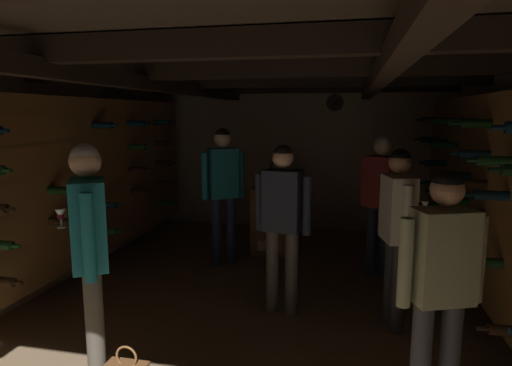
{
  "coord_description": "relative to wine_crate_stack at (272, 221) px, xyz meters",
  "views": [
    {
      "loc": [
        0.84,
        -3.83,
        1.88
      ],
      "look_at": [
        -0.11,
        0.52,
        1.16
      ],
      "focal_mm": 30.54,
      "sensor_mm": 36.0,
      "label": 1
    }
  ],
  "objects": [
    {
      "name": "person_guest_far_right",
      "position": [
        1.36,
        -0.55,
        0.54
      ],
      "size": [
        0.44,
        0.38,
        1.64
      ],
      "color": "#232D4C",
      "rests_on": "ground_plane"
    },
    {
      "name": "person_guest_near_left",
      "position": [
        -0.68,
        -3.09,
        0.57
      ],
      "size": [
        0.43,
        0.47,
        1.69
      ],
      "color": "#4C473D",
      "rests_on": "ground_plane"
    },
    {
      "name": "wine_crate_stack",
      "position": [
        0.0,
        0.0,
        0.0
      ],
      "size": [
        0.52,
        0.35,
        0.9
      ],
      "color": "brown",
      "rests_on": "ground_plane"
    },
    {
      "name": "display_bottle",
      "position": [
        -0.0,
        -0.03,
        0.59
      ],
      "size": [
        0.08,
        0.08,
        0.35
      ],
      "color": "#143819",
      "rests_on": "wine_crate_stack"
    },
    {
      "name": "person_host_center",
      "position": [
        0.41,
        -1.72,
        0.51
      ],
      "size": [
        0.53,
        0.27,
        1.6
      ],
      "color": "#4C473D",
      "rests_on": "ground_plane"
    },
    {
      "name": "room_shell",
      "position": [
        0.18,
        -1.5,
        0.97
      ],
      "size": [
        4.72,
        6.52,
        2.41
      ],
      "color": "tan",
      "rests_on": "ground_plane"
    },
    {
      "name": "ground_plane",
      "position": [
        0.17,
        -1.77,
        -0.45
      ],
      "size": [
        8.4,
        8.4,
        0.0
      ],
      "primitive_type": "plane",
      "color": "#8C7051"
    },
    {
      "name": "person_guest_near_right",
      "position": [
        1.55,
        -3.01,
        0.48
      ],
      "size": [
        0.51,
        0.33,
        1.56
      ],
      "color": "#2D2D33",
      "rests_on": "ground_plane"
    },
    {
      "name": "person_guest_far_left",
      "position": [
        -0.51,
        -0.55,
        0.58
      ],
      "size": [
        0.47,
        0.43,
        1.7
      ],
      "color": "#232D4C",
      "rests_on": "ground_plane"
    },
    {
      "name": "person_guest_mid_right",
      "position": [
        1.42,
        -1.8,
        0.5
      ],
      "size": [
        0.38,
        0.53,
        1.58
      ],
      "color": "#2D2D33",
      "rests_on": "ground_plane"
    }
  ]
}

